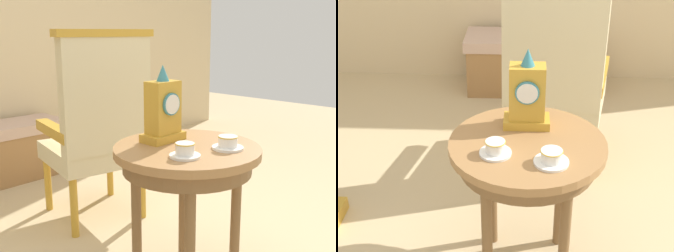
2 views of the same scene
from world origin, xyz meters
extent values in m
cylinder|color=#9E7042|center=(0.07, 0.04, 0.64)|extent=(0.63, 0.63, 0.03)
cylinder|color=brown|center=(0.07, 0.04, 0.58)|extent=(0.55, 0.55, 0.07)
cylinder|color=brown|center=(0.23, 0.19, 0.31)|extent=(0.04, 0.04, 0.62)
cylinder|color=brown|center=(-0.08, 0.19, 0.31)|extent=(0.04, 0.04, 0.62)
cylinder|color=brown|center=(-0.08, -0.12, 0.31)|extent=(0.04, 0.04, 0.62)
cylinder|color=brown|center=(0.23, -0.12, 0.31)|extent=(0.04, 0.04, 0.62)
cylinder|color=white|center=(-0.05, -0.06, 0.66)|extent=(0.12, 0.12, 0.01)
cylinder|color=white|center=(-0.05, -0.06, 0.69)|extent=(0.07, 0.07, 0.05)
torus|color=gold|center=(-0.05, -0.06, 0.71)|extent=(0.08, 0.08, 0.00)
cylinder|color=white|center=(0.16, -0.11, 0.66)|extent=(0.13, 0.13, 0.01)
cylinder|color=white|center=(0.16, -0.11, 0.69)|extent=(0.08, 0.08, 0.05)
torus|color=gold|center=(0.16, -0.11, 0.71)|extent=(0.08, 0.08, 0.00)
cube|color=gold|center=(0.07, 0.17, 0.67)|extent=(0.19, 0.11, 0.04)
cube|color=gold|center=(0.07, 0.17, 0.80)|extent=(0.14, 0.09, 0.23)
cylinder|color=teal|center=(0.07, 0.12, 0.82)|extent=(0.10, 0.01, 0.10)
cylinder|color=white|center=(0.07, 0.12, 0.82)|extent=(0.08, 0.00, 0.08)
cone|color=teal|center=(0.07, 0.17, 0.95)|extent=(0.06, 0.06, 0.07)
cube|color=beige|center=(0.24, 0.95, 0.41)|extent=(0.62, 0.62, 0.11)
cube|color=beige|center=(0.20, 0.74, 0.78)|extent=(0.53, 0.20, 0.64)
cube|color=gold|center=(0.47, 0.90, 0.57)|extent=(0.17, 0.47, 0.06)
cube|color=gold|center=(0.02, 1.00, 0.57)|extent=(0.17, 0.47, 0.06)
cylinder|color=gold|center=(0.51, 1.12, 0.18)|extent=(0.04, 0.04, 0.35)
cylinder|color=gold|center=(0.07, 1.21, 0.18)|extent=(0.04, 0.04, 0.35)
cylinder|color=gold|center=(0.41, 0.69, 0.18)|extent=(0.04, 0.04, 0.35)
cylinder|color=gold|center=(-0.02, 0.78, 0.18)|extent=(0.04, 0.04, 0.35)
cube|color=#CCA893|center=(0.10, 1.95, 0.40)|extent=(1.00, 0.40, 0.08)
cube|color=#9E7042|center=(0.10, 1.95, 0.18)|extent=(0.96, 0.38, 0.36)
camera|label=1|loc=(-1.20, -1.06, 1.13)|focal=44.13mm
camera|label=2|loc=(0.06, -1.62, 1.65)|focal=52.57mm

